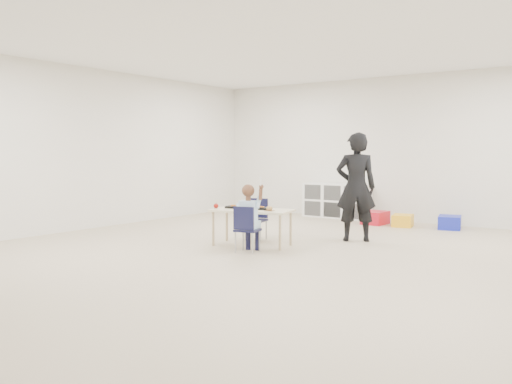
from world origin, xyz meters
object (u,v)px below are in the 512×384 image
Objects in this scene: chair_near at (248,229)px; adult at (356,187)px; child at (248,216)px; cubby_shelf at (337,201)px; table at (252,227)px.

adult is at bearing 52.17° from chair_near.
child reaches higher than chair_near.
cubby_shelf reaches higher than chair_near.
table is at bearing 106.55° from child.
cubby_shelf is 0.86× the size of adult.
cubby_shelf is at bearing 87.73° from child.
chair_near is (0.26, -0.46, 0.05)m from table.
adult is (0.78, 1.69, 0.50)m from chair_near.
chair_near is 0.45× the size of cubby_shelf.
table is at bearing 18.31° from adult.
table is at bearing 106.55° from chair_near.
table is 0.88× the size of cubby_shelf.
child is at bearing 166.85° from chair_near.
adult reaches higher than cubby_shelf.
child is 1.89m from adult.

